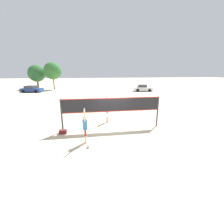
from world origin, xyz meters
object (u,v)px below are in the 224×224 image
Objects in this scene: volleyball_net at (112,107)px; player_spiker at (85,126)px; tree_left_cluster at (37,73)px; player_blocker at (107,109)px; tree_right_cluster at (53,71)px; volleyball at (88,146)px; gear_bag at (63,132)px; parked_car_mid at (143,88)px; parked_car_near at (32,89)px.

volleyball_net is 2.90m from player_spiker.
tree_left_cluster is at bearing 114.88° from volleyball_net.
volleyball_net is 3.48× the size of player_spiker.
player_blocker is 0.33× the size of tree_right_cluster.
volleyball_net is at bearing 56.55° from volleyball.
parked_car_mid is at bearing 57.37° from gear_bag.
tree_left_cluster reaches higher than volleyball.
player_spiker is 0.32× the size of tree_right_cluster.
gear_bag is 0.11× the size of parked_car_near.
parked_car_mid is at bearing 151.87° from player_blocker.
volleyball is 0.42× the size of gear_bag.
gear_bag is at bearing -77.81° from tree_right_cluster.
volleyball is 32.39m from tree_right_cluster.
player_blocker reaches higher than gear_bag.
parked_car_mid is (14.03, 21.91, 0.51)m from gear_bag.
player_blocker is (-0.17, 1.55, -0.51)m from volleyball_net.
volleyball_net is at bearing -43.26° from player_spiker.
tree_right_cluster is at bearing 104.34° from volleyball.
parked_car_near is (-13.41, 23.69, -1.02)m from volleyball_net.
tree_right_cluster is (-9.75, 28.38, 2.77)m from volleyball_net.
player_spiker is 0.97× the size of player_blocker.
tree_right_cluster is at bearing 102.19° from gear_bag.
volleyball_net is 3.86m from gear_bag.
tree_right_cluster reaches higher than player_spiker.
player_spiker is 0.45× the size of parked_car_near.
player_spiker is 4.16× the size of gear_bag.
parked_car_mid is 0.68× the size of tree_right_cluster.
tree_left_cluster is at bearing 110.32° from volleyball.
tree_left_cluster reaches higher than player_blocker.
volleyball_net is 1.24× the size of tree_left_cluster.
tree_right_cluster is at bearing 171.76° from parked_car_mid.
volleyball is at bearing -69.68° from tree_left_cluster.
volleyball is (0.15, -0.65, -1.00)m from player_spiker.
tree_right_cluster is (4.17, -1.64, 0.61)m from tree_left_cluster.
tree_left_cluster reaches higher than parked_car_mid.
player_spiker is 4.04m from player_blocker.
player_spiker is 0.36× the size of tree_left_cluster.
parked_car_near is (-9.88, 24.10, 0.49)m from gear_bag.
player_spiker is 26.66m from parked_car_mid.
parked_car_near reaches higher than gear_bag.
volleyball is (-1.80, -2.72, -1.54)m from volleyball_net.
parked_car_near is 24.01m from parked_car_mid.
player_blocker is at bearing -64.22° from tree_left_cluster.
volleyball_net is at bearing -65.12° from tree_left_cluster.
gear_bag is 32.37m from tree_left_cluster.
player_blocker is at bearing -26.25° from player_spiker.
volleyball is at bearing -166.66° from player_spiker.
volleyball is at bearing -106.40° from parked_car_mid.
player_blocker is 4.69m from volleyball.
tree_left_cluster is at bearing 107.37° from parked_car_near.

